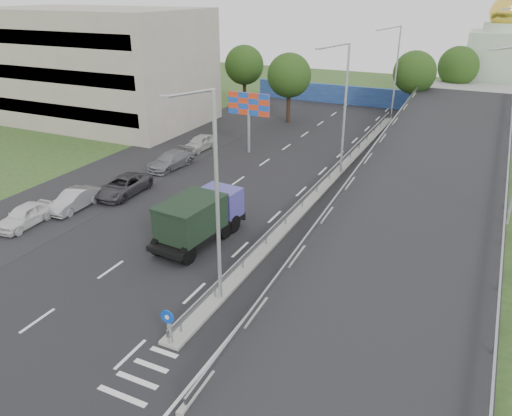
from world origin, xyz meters
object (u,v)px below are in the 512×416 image
Objects in this scene: church at (496,62)px; parked_car_c at (123,186)px; billboard at (249,107)px; sign_bollard at (169,326)px; lamp_post_mid at (343,103)px; parked_car_d at (171,160)px; lamp_post_near at (213,190)px; parked_car_b at (74,200)px; lamp_post_far at (395,68)px; parked_car_e at (200,143)px; parked_car_a at (25,215)px; dump_truck at (200,217)px.

parked_car_c is at bearing -116.80° from church.
sign_bollard is at bearing -70.79° from billboard.
lamp_post_mid is 17.80m from parked_car_c.
church is at bearing 61.40° from parked_car_c.
sign_bollard is 23.13m from parked_car_d.
sign_bollard is 0.17× the size of lamp_post_near.
lamp_post_mid is 21.07m from parked_car_b.
lamp_post_far is (0.00, 20.00, 0.00)m from lamp_post_mid.
parked_car_e is (-13.63, 20.75, -5.12)m from lamp_post_near.
parked_car_a is at bearing -111.81° from lamp_post_far.
billboard is 8.58m from parked_car_d.
parked_car_e is at bearing 126.78° from dump_truck.
lamp_post_far is (0.00, 40.00, 0.00)m from lamp_post_near.
billboard is 1.34× the size of parked_car_b.
lamp_post_mid is 1.00× the size of lamp_post_far.
parked_car_e is at bearing 81.72° from parked_car_a.
dump_truck is at bearing -104.86° from lamp_post_mid.
dump_truck is 1.68× the size of parked_car_e.
lamp_post_mid is at bearing 89.74° from sign_bollard.
parked_car_a is (-15.08, 5.87, -0.34)m from sign_bollard.
lamp_post_mid is at bearing 80.39° from dump_truck.
lamp_post_mid reaches higher than parked_car_c.
lamp_post_mid is 1.83× the size of billboard.
lamp_post_far reaches higher than sign_bollard.
church is at bearing 61.97° from parked_car_b.
parked_car_d is at bearing 124.28° from sign_bollard.
parked_car_c is at bearing -112.52° from lamp_post_far.
sign_bollard is at bearing -34.61° from parked_car_b.
dump_truck is (-3.87, 8.84, 0.58)m from sign_bollard.
parked_car_e is (-23.52, -33.25, -4.62)m from church.
lamp_post_mid is 2.45× the size of parked_car_b.
parked_car_a is 1.01× the size of parked_car_e.
parked_car_b is at bearing -134.17° from lamp_post_mid.
lamp_post_near reaches higher than parked_car_d.
lamp_post_mid is (0.11, 23.83, 4.77)m from sign_bollard.
church reaches higher than dump_truck.
sign_bollard is 18.03m from parked_car_c.
parked_car_a reaches higher than parked_car_b.
parked_car_c is (-8.93, 3.85, -0.93)m from dump_truck.
parked_car_a reaches higher than parked_car_d.
lamp_post_mid reaches higher than billboard.
parked_car_b is at bearing 159.45° from lamp_post_near.
parked_car_b is 15.42m from parked_car_e.
billboard is 17.93m from dump_truck.
parked_car_e is (-0.73, 11.89, 0.01)m from parked_car_c.
billboard reaches higher than parked_car_c.
lamp_post_far is at bearing 90.00° from lamp_post_near.
lamp_post_far is 20.24m from billboard.
parked_car_e is at bearing 123.31° from lamp_post_near.
church is (9.89, 14.00, -0.50)m from lamp_post_far.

